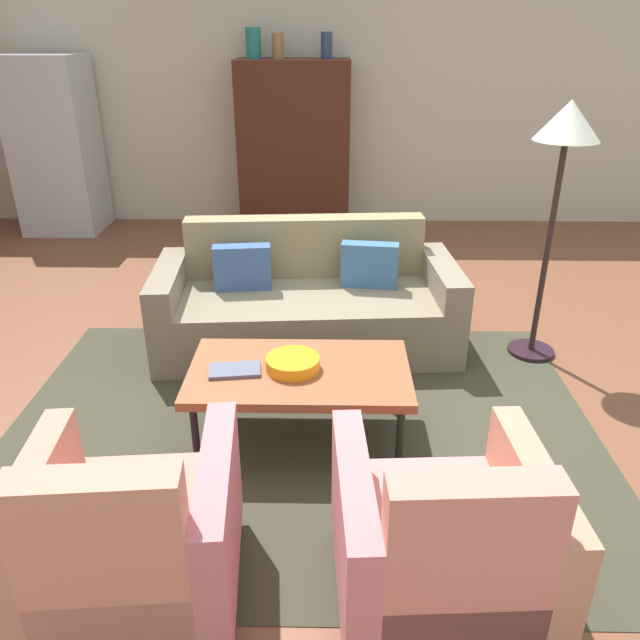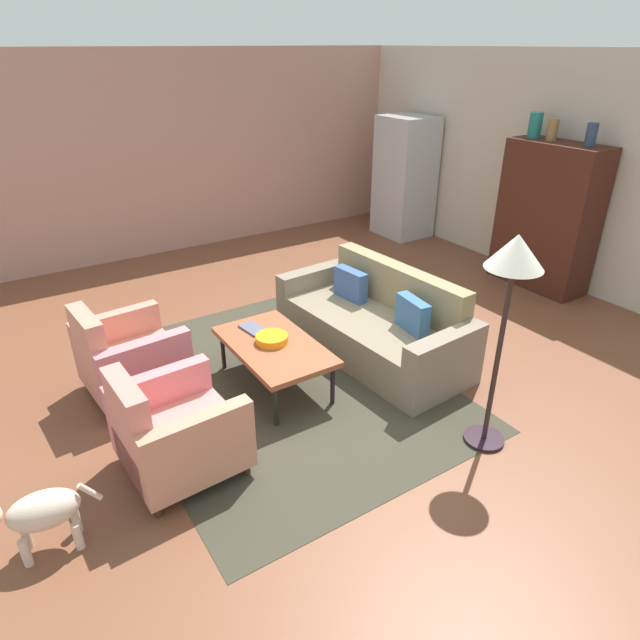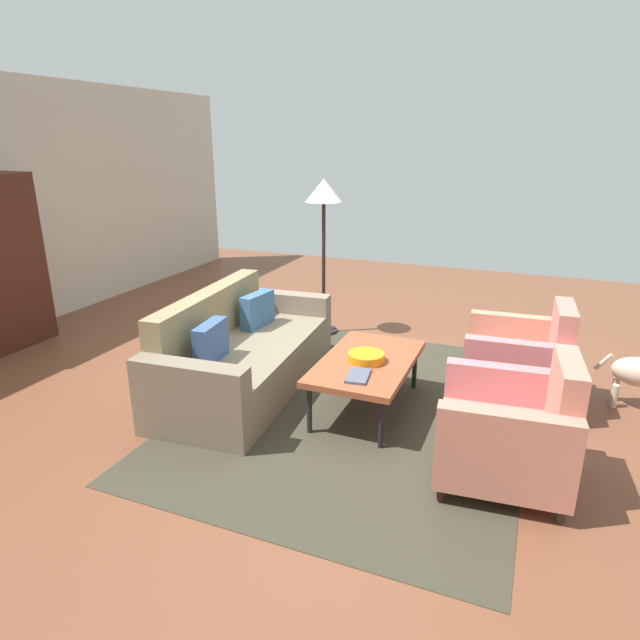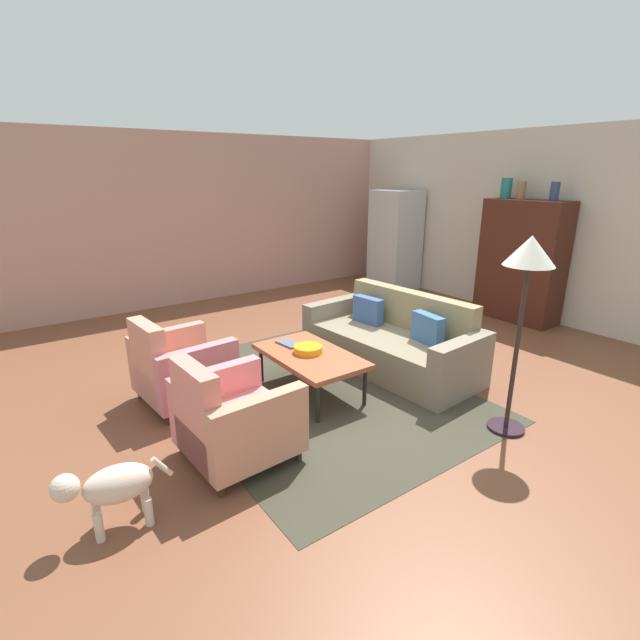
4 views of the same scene
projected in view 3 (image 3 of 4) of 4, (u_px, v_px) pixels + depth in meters
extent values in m
plane|color=brown|center=(312.00, 386.00, 4.87)|extent=(10.47, 10.47, 0.00)
cube|color=#393729|center=(360.00, 407.00, 4.49)|extent=(3.40, 2.60, 0.01)
cube|color=#7B6E57|center=(248.00, 365.00, 4.80)|extent=(1.80, 1.03, 0.42)
cube|color=#857854|center=(211.00, 338.00, 4.83)|extent=(1.75, 0.31, 0.86)
cube|color=gray|center=(287.00, 321.00, 5.63)|extent=(0.25, 0.91, 0.62)
cube|color=#796C5A|center=(191.00, 403.00, 3.90)|extent=(0.25, 0.91, 0.62)
cube|color=#386291|center=(258.00, 310.00, 5.11)|extent=(0.41, 0.17, 0.32)
cube|color=#38568C|center=(211.00, 342.00, 4.30)|extent=(0.41, 0.16, 0.32)
cylinder|color=black|center=(309.00, 410.00, 4.04)|extent=(0.04, 0.04, 0.39)
cylinder|color=black|center=(355.00, 359.00, 4.97)|extent=(0.04, 0.04, 0.39)
cylinder|color=black|center=(381.00, 424.00, 3.84)|extent=(0.04, 0.04, 0.39)
cylinder|color=black|center=(415.00, 368.00, 4.77)|extent=(0.04, 0.04, 0.39)
cube|color=brown|center=(367.00, 362.00, 4.34)|extent=(1.20, 0.70, 0.05)
cylinder|color=#3C1E1C|center=(441.00, 493.00, 3.32)|extent=(0.05, 0.05, 0.10)
cylinder|color=#3B2111|center=(449.00, 438.00, 3.94)|extent=(0.05, 0.05, 0.10)
cylinder|color=#2F2D1A|center=(560.00, 515.00, 3.13)|extent=(0.05, 0.05, 0.10)
cylinder|color=#34271C|center=(549.00, 453.00, 3.75)|extent=(0.05, 0.05, 0.10)
cube|color=tan|center=(502.00, 445.00, 3.47)|extent=(0.63, 0.85, 0.30)
cube|color=tan|center=(562.00, 420.00, 3.30)|extent=(0.57, 0.19, 0.78)
cube|color=tan|center=(505.00, 456.00, 3.12)|extent=(0.19, 0.81, 0.56)
cube|color=#CA7178|center=(503.00, 404.00, 3.74)|extent=(0.19, 0.81, 0.56)
cylinder|color=black|center=(466.00, 407.00, 4.39)|extent=(0.05, 0.05, 0.10)
cylinder|color=#36221A|center=(472.00, 374.00, 5.00)|extent=(0.05, 0.05, 0.10)
cylinder|color=#342721|center=(556.00, 420.00, 4.18)|extent=(0.05, 0.05, 0.10)
cylinder|color=#3A2811|center=(551.00, 385.00, 4.79)|extent=(0.05, 0.05, 0.10)
cube|color=tan|center=(513.00, 374.00, 4.52)|extent=(0.61, 0.83, 0.30)
cube|color=#D67C6F|center=(560.00, 352.00, 4.34)|extent=(0.57, 0.17, 0.78)
cube|color=#D47478|center=(515.00, 376.00, 4.18)|extent=(0.17, 0.81, 0.56)
cube|color=tan|center=(515.00, 345.00, 4.79)|extent=(0.17, 0.81, 0.56)
cylinder|color=orange|center=(366.00, 357.00, 4.29)|extent=(0.29, 0.29, 0.07)
cube|color=#50566A|center=(358.00, 376.00, 4.01)|extent=(0.29, 0.19, 0.02)
cylinder|color=black|center=(323.00, 330.00, 6.24)|extent=(0.32, 0.32, 0.03)
cylinder|color=#2D1F1E|center=(324.00, 268.00, 6.00)|extent=(0.04, 0.04, 1.45)
cone|color=silver|center=(324.00, 190.00, 5.73)|extent=(0.40, 0.40, 0.24)
cylinder|color=beige|center=(615.00, 389.00, 4.58)|extent=(0.06, 0.06, 0.20)
cylinder|color=beige|center=(614.00, 396.00, 4.46)|extent=(0.06, 0.06, 0.20)
ellipsoid|color=beige|center=(640.00, 372.00, 4.38)|extent=(0.29, 0.45, 0.24)
cylinder|color=beige|center=(603.00, 362.00, 4.50)|extent=(0.05, 0.14, 0.17)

